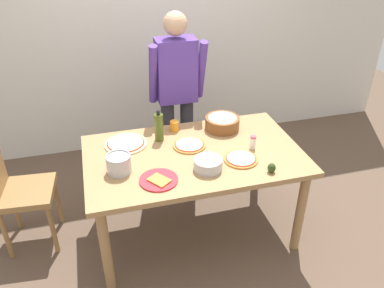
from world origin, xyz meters
The scene contains 16 objects.
ground centered at (0.00, 0.00, 0.00)m, with size 8.00×8.00×0.00m, color brown.
wall_back centered at (0.00, 1.60, 1.30)m, with size 5.60×0.10×2.60m, color silver.
dining_table centered at (0.00, 0.00, 0.67)m, with size 1.60×0.96×0.76m.
person_cook centered at (0.05, 0.76, 0.94)m, with size 0.49×0.25×1.62m.
chair_wooden_left centered at (-1.32, 0.24, 0.54)m, with size 0.43×0.43×0.95m.
pizza_raw_on_board centered at (-0.47, 0.26, 0.77)m, with size 0.33×0.33×0.02m.
pizza_cooked_on_tray centered at (0.30, -0.18, 0.77)m, with size 0.25×0.25×0.02m.
pizza_second_cooked centered at (-0.01, 0.11, 0.77)m, with size 0.25×0.25×0.02m.
plate_with_slice centered at (-0.32, -0.27, 0.77)m, with size 0.26×0.26×0.02m.
popcorn_bowl centered at (0.33, 0.31, 0.82)m, with size 0.28×0.28×0.11m.
mixing_bowl_steel centered at (0.04, -0.22, 0.80)m, with size 0.20×0.20×0.08m.
olive_oil_bottle centered at (-0.21, 0.26, 0.87)m, with size 0.07×0.07×0.26m.
steel_pot centered at (-0.56, -0.09, 0.83)m, with size 0.17×0.17×0.13m.
cup_orange centered at (-0.06, 0.37, 0.80)m, with size 0.07×0.07×0.09m, color orange.
salt_shaker centered at (0.45, -0.05, 0.81)m, with size 0.04×0.04×0.11m.
avocado centered at (0.45, -0.37, 0.80)m, with size 0.06×0.06×0.07m, color #2D4219.
Camera 1 is at (-0.65, -2.34, 2.31)m, focal length 36.45 mm.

